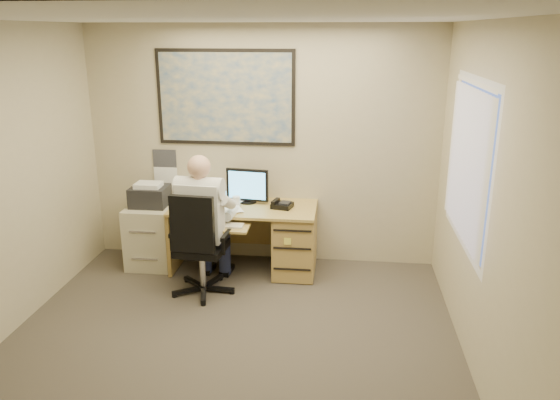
# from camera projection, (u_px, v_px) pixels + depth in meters

# --- Properties ---
(room_shell) EXTENTS (4.00, 4.50, 2.70)m
(room_shell) POSITION_uv_depth(u_px,v_px,m) (217.00, 208.00, 4.07)
(room_shell) COLOR #3E3930
(room_shell) RESTS_ON ground
(desk) EXTENTS (1.60, 0.97, 1.13)m
(desk) POSITION_uv_depth(u_px,v_px,m) (273.00, 233.00, 6.12)
(desk) COLOR tan
(desk) RESTS_ON ground
(world_map) EXTENTS (1.56, 0.03, 1.06)m
(world_map) POSITION_uv_depth(u_px,v_px,m) (226.00, 98.00, 6.07)
(world_map) COLOR #1E4C93
(world_map) RESTS_ON room_shell
(wall_calendar) EXTENTS (0.28, 0.01, 0.42)m
(wall_calendar) POSITION_uv_depth(u_px,v_px,m) (165.00, 167.00, 6.40)
(wall_calendar) COLOR white
(wall_calendar) RESTS_ON room_shell
(window_blinds) EXTENTS (0.06, 1.40, 1.30)m
(window_blinds) POSITION_uv_depth(u_px,v_px,m) (469.00, 164.00, 4.55)
(window_blinds) COLOR white
(window_blinds) RESTS_ON room_shell
(filing_cabinet) EXTENTS (0.51, 0.61, 0.98)m
(filing_cabinet) POSITION_uv_depth(u_px,v_px,m) (152.00, 229.00, 6.29)
(filing_cabinet) COLOR beige
(filing_cabinet) RESTS_ON ground
(office_chair) EXTENTS (0.71, 0.71, 1.12)m
(office_chair) POSITION_uv_depth(u_px,v_px,m) (201.00, 265.00, 5.58)
(office_chair) COLOR black
(office_chair) RESTS_ON ground
(person) EXTENTS (0.68, 0.92, 1.45)m
(person) POSITION_uv_depth(u_px,v_px,m) (201.00, 225.00, 5.54)
(person) COLOR silver
(person) RESTS_ON office_chair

